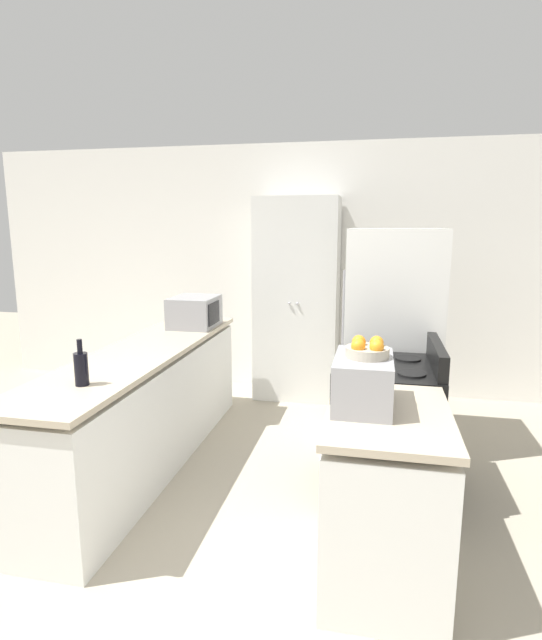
% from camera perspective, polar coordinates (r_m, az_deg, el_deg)
% --- Properties ---
extents(ground_plane, '(14.00, 14.00, 0.00)m').
position_cam_1_polar(ground_plane, '(2.65, -9.88, -31.26)').
color(ground_plane, '#A89E89').
extents(wall_back, '(7.00, 0.06, 2.60)m').
position_cam_1_polar(wall_back, '(5.35, 3.50, 5.73)').
color(wall_back, white).
rests_on(wall_back, ground_plane).
extents(counter_left, '(0.60, 2.68, 0.88)m').
position_cam_1_polar(counter_left, '(3.89, -14.22, -9.80)').
color(counter_left, silver).
rests_on(counter_left, ground_plane).
extents(counter_right, '(0.60, 0.89, 0.88)m').
position_cam_1_polar(counter_right, '(2.72, 12.86, -19.17)').
color(counter_right, silver).
rests_on(counter_right, ground_plane).
extents(pantry_cabinet, '(0.83, 0.51, 2.05)m').
position_cam_1_polar(pantry_cabinet, '(5.10, 3.03, 2.34)').
color(pantry_cabinet, silver).
rests_on(pantry_cabinet, ground_plane).
extents(stove, '(0.66, 0.74, 1.04)m').
position_cam_1_polar(stove, '(3.46, 13.05, -11.98)').
color(stove, black).
rests_on(stove, ground_plane).
extents(refrigerator, '(0.74, 0.75, 1.75)m').
position_cam_1_polar(refrigerator, '(4.08, 13.64, -2.23)').
color(refrigerator, white).
rests_on(refrigerator, ground_plane).
extents(microwave, '(0.38, 0.46, 0.27)m').
position_cam_1_polar(microwave, '(4.48, -8.70, 0.94)').
color(microwave, '#939399').
rests_on(microwave, counter_left).
extents(wine_bottle, '(0.08, 0.08, 0.27)m').
position_cam_1_polar(wine_bottle, '(3.01, -20.87, -5.14)').
color(wine_bottle, black).
rests_on(wine_bottle, counter_left).
extents(toaster_oven, '(0.29, 0.45, 0.25)m').
position_cam_1_polar(toaster_oven, '(2.54, 10.44, -6.93)').
color(toaster_oven, '#939399').
rests_on(toaster_oven, counter_right).
extents(fruit_bowl, '(0.21, 0.21, 0.10)m').
position_cam_1_polar(fruit_bowl, '(2.49, 10.96, -3.30)').
color(fruit_bowl, '#B2A893').
rests_on(fruit_bowl, toaster_oven).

